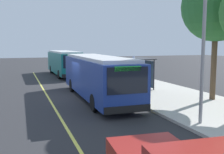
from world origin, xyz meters
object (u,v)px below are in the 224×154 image
object	(u,v)px
waiting_bench	(142,82)
route_sign_post	(134,71)
transit_bus_second	(64,62)
transit_bus_main	(97,76)
pedestrian_commuter	(122,77)

from	to	relation	value
waiting_bench	route_sign_post	xyz separation A→B (m)	(3.30, -2.29, 1.32)
waiting_bench	route_sign_post	distance (m)	4.23
waiting_bench	transit_bus_second	bearing A→B (deg)	-160.25
transit_bus_main	transit_bus_second	xyz separation A→B (m)	(-14.75, 0.22, -0.00)
route_sign_post	transit_bus_main	bearing A→B (deg)	-110.51
transit_bus_second	route_sign_post	bearing A→B (deg)	7.80
transit_bus_main	waiting_bench	xyz separation A→B (m)	(-2.42, 4.64, -0.98)
transit_bus_second	route_sign_post	world-z (taller)	same
transit_bus_second	route_sign_post	distance (m)	15.78
waiting_bench	pedestrian_commuter	distance (m)	2.03
transit_bus_second	route_sign_post	size ratio (longest dim) A/B	3.68
waiting_bench	transit_bus_main	bearing A→B (deg)	-62.51
waiting_bench	route_sign_post	bearing A→B (deg)	-34.72
transit_bus_second	pedestrian_commuter	size ratio (longest dim) A/B	6.10
transit_bus_main	transit_bus_second	size ratio (longest dim) A/B	1.08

